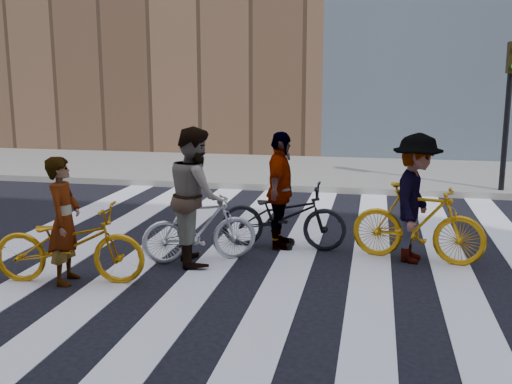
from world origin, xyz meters
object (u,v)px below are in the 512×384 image
(traffic_signal, at_px, (510,92))
(rider_mid, at_px, (196,195))
(bike_yellow_right, at_px, (418,223))
(bike_silver_mid, at_px, (200,228))
(rider_right, at_px, (416,198))
(rider_rear, at_px, (280,191))
(bike_yellow_left, at_px, (69,244))
(bike_dark_rear, at_px, (283,216))
(rider_left, at_px, (64,220))

(traffic_signal, height_order, rider_mid, traffic_signal)
(bike_yellow_right, bearing_deg, rider_mid, 114.19)
(bike_silver_mid, height_order, bike_yellow_right, bike_yellow_right)
(rider_right, height_order, rider_rear, rider_right)
(bike_yellow_left, height_order, rider_mid, rider_mid)
(traffic_signal, relative_size, bike_silver_mid, 2.01)
(bike_silver_mid, relative_size, bike_dark_rear, 0.84)
(rider_left, height_order, rider_mid, rider_mid)
(bike_yellow_left, xyz_separation_m, bike_yellow_right, (4.46, 1.82, 0.05))
(rider_mid, distance_m, rider_rear, 1.41)
(bike_yellow_left, height_order, bike_yellow_right, bike_yellow_right)
(bike_yellow_right, bearing_deg, rider_rear, 94.80)
(bike_yellow_left, height_order, bike_dark_rear, bike_yellow_left)
(bike_silver_mid, relative_size, rider_rear, 0.91)
(rider_rear, bearing_deg, bike_yellow_right, -97.50)
(rider_right, bearing_deg, bike_dark_rear, 94.42)
(traffic_signal, xyz_separation_m, rider_right, (-2.17, -5.07, -1.35))
(rider_mid, distance_m, rider_right, 3.13)
(bike_dark_rear, xyz_separation_m, rider_rear, (-0.05, 0.00, 0.39))
(traffic_signal, relative_size, rider_right, 1.79)
(rider_mid, bearing_deg, bike_dark_rear, -75.30)
(bike_silver_mid, height_order, rider_mid, rider_mid)
(bike_yellow_right, xyz_separation_m, rider_rear, (-2.05, 0.27, 0.34))
(rider_left, relative_size, rider_mid, 0.85)
(bike_yellow_right, height_order, rider_mid, rider_mid)
(bike_silver_mid, height_order, rider_rear, rider_rear)
(bike_yellow_left, height_order, rider_rear, rider_rear)
(bike_yellow_right, bearing_deg, bike_silver_mid, 114.38)
(bike_yellow_right, distance_m, rider_rear, 2.09)
(bike_silver_mid, relative_size, rider_right, 0.89)
(bike_yellow_right, distance_m, rider_left, 4.87)
(traffic_signal, relative_size, rider_rear, 1.83)
(traffic_signal, height_order, bike_yellow_right, traffic_signal)
(rider_mid, bearing_deg, bike_silver_mid, -114.95)
(bike_dark_rear, bearing_deg, traffic_signal, -40.56)
(bike_yellow_right, height_order, bike_dark_rear, bike_yellow_right)
(bike_yellow_right, height_order, rider_right, rider_right)
(rider_rear, bearing_deg, rider_right, -97.68)
(traffic_signal, height_order, rider_right, traffic_signal)
(traffic_signal, bearing_deg, rider_left, -133.91)
(bike_yellow_right, relative_size, bike_dark_rear, 0.97)
(rider_left, xyz_separation_m, rider_mid, (1.40, 1.16, 0.15))
(bike_yellow_left, bearing_deg, bike_yellow_right, -76.53)
(bike_dark_rear, xyz_separation_m, rider_right, (1.95, -0.27, 0.41))
(traffic_signal, distance_m, rider_rear, 6.50)
(traffic_signal, bearing_deg, rider_rear, -130.96)
(bike_yellow_left, relative_size, rider_left, 1.19)
(rider_right, xyz_separation_m, rider_rear, (-2.00, 0.27, -0.02))
(bike_yellow_left, height_order, rider_left, rider_left)
(bike_dark_rear, relative_size, rider_right, 1.05)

